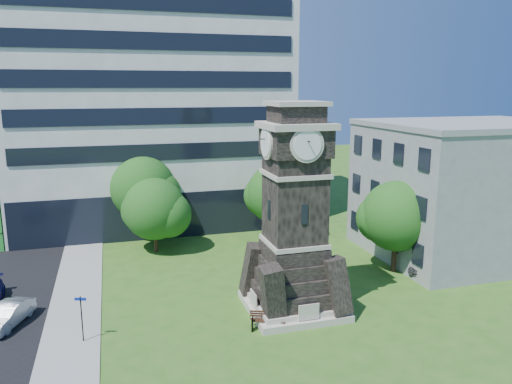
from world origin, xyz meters
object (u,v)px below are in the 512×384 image
object	(u,v)px
clock_tower	(294,223)
park_bench	(267,319)
car_east_lot	(439,267)
street_sign	(81,314)
car_street_mid	(8,315)

from	to	relation	value
clock_tower	park_bench	bearing A→B (deg)	-139.85
car_east_lot	street_sign	size ratio (longest dim) A/B	1.78
park_bench	street_sign	xyz separation A→B (m)	(-9.63, 1.22, 1.09)
park_bench	street_sign	world-z (taller)	street_sign
clock_tower	street_sign	bearing A→B (deg)	-176.88
car_east_lot	street_sign	world-z (taller)	street_sign
street_sign	car_east_lot	bearing A→B (deg)	25.49
car_east_lot	park_bench	world-z (taller)	car_east_lot
clock_tower	car_east_lot	distance (m)	12.71
car_east_lot	park_bench	xyz separation A→B (m)	(-13.85, -3.95, -0.13)
car_street_mid	street_sign	world-z (taller)	street_sign
car_street_mid	car_east_lot	world-z (taller)	car_east_lot
car_street_mid	street_sign	bearing A→B (deg)	-16.13
clock_tower	park_bench	world-z (taller)	clock_tower
clock_tower	car_street_mid	distance (m)	16.75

